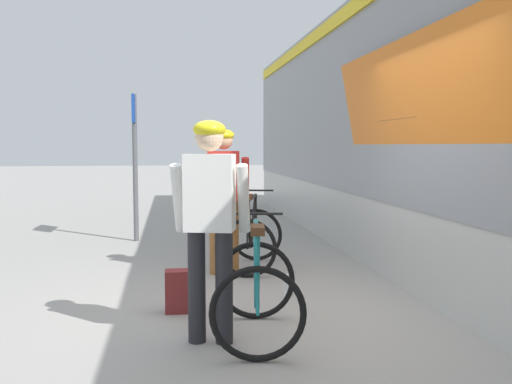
% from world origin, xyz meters
% --- Properties ---
extents(ground_plane, '(80.00, 80.00, 0.00)m').
position_xyz_m(ground_plane, '(0.00, 0.00, 0.00)').
color(ground_plane, '#A09E99').
extents(cyclist_near_in_white, '(0.66, 0.41, 1.76)m').
position_xyz_m(cyclist_near_in_white, '(-0.70, -0.60, 1.05)').
color(cyclist_near_in_white, '#232328').
rests_on(cyclist_near_in_white, ground).
extents(cyclist_far_in_red, '(0.64, 0.36, 1.76)m').
position_xyz_m(cyclist_far_in_red, '(-0.37, 1.78, 1.05)').
color(cyclist_far_in_red, '#935B2D').
rests_on(cyclist_far_in_red, ground).
extents(bicycle_near_teal, '(0.84, 1.15, 0.99)m').
position_xyz_m(bicycle_near_teal, '(-0.32, -0.57, 0.40)').
color(bicycle_near_teal, black).
rests_on(bicycle_near_teal, ground).
extents(bicycle_far_black, '(0.95, 1.21, 0.99)m').
position_xyz_m(bicycle_far_black, '(0.01, 2.02, 0.40)').
color(bicycle_far_black, black).
rests_on(bicycle_far_black, ground).
extents(backpack_on_platform, '(0.28, 0.18, 0.40)m').
position_xyz_m(backpack_on_platform, '(-0.92, 0.26, 0.20)').
color(backpack_on_platform, maroon).
rests_on(backpack_on_platform, ground).
extents(water_bottle_near_the_bikes, '(0.08, 0.08, 0.23)m').
position_xyz_m(water_bottle_near_the_bikes, '(0.19, 0.64, 0.12)').
color(water_bottle_near_the_bikes, silver).
rests_on(water_bottle_near_the_bikes, ground).
extents(platform_sign_post, '(0.08, 0.70, 2.40)m').
position_xyz_m(platform_sign_post, '(-1.58, 4.38, 1.62)').
color(platform_sign_post, '#595B60').
rests_on(platform_sign_post, ground).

